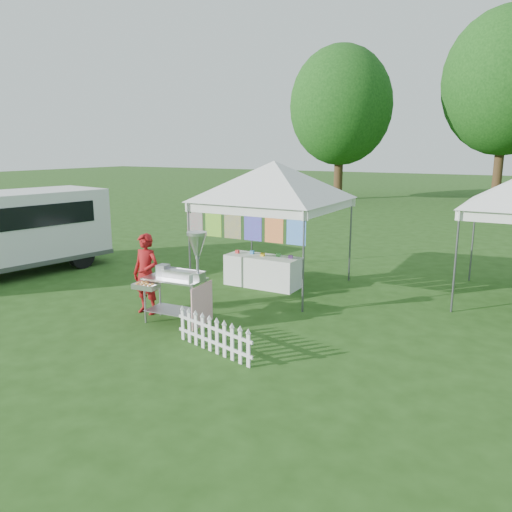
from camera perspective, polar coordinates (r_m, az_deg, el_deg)
The scene contains 9 objects.
ground at distance 9.35m, azimuth -8.14°, elevation -8.51°, with size 120.00×120.00×0.00m, color #204213.
canopy_main at distance 11.70m, azimuth 2.07°, elevation 10.76°, with size 4.24×4.24×3.45m.
tree_left at distance 33.01m, azimuth 9.66°, elevation 16.56°, with size 6.40×6.40×9.53m.
tree_mid at distance 35.17m, azimuth 26.75°, elevation 17.33°, with size 7.60×7.60×11.52m.
donut_cart at distance 9.39m, azimuth -8.39°, elevation -1.65°, with size 1.28×0.97×1.80m.
vendor at distance 10.25m, azimuth -12.44°, elevation -2.01°, with size 0.60×0.39×1.63m, color maroon.
cargo_van at distance 14.67m, azimuth -26.41°, elevation 2.63°, with size 2.96×5.47×2.16m.
picket_fence at distance 8.28m, azimuth -4.89°, elevation -9.10°, with size 1.75×0.48×0.56m.
display_table at distance 12.07m, azimuth 0.75°, elevation -1.74°, with size 1.80×0.70×0.74m, color white.
Camera 1 is at (5.40, -6.87, 3.31)m, focal length 35.00 mm.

